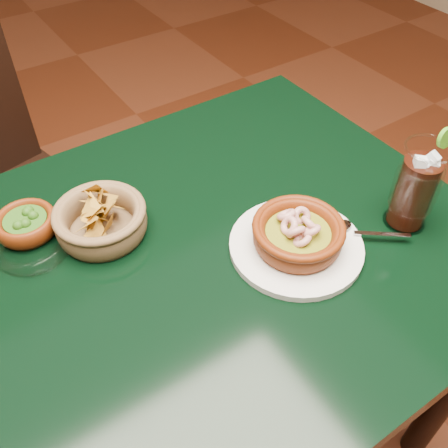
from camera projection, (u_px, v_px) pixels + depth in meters
dining_table at (152, 312)px, 0.88m from camera, size 1.20×0.80×0.75m
shrimp_plate at (298, 237)px, 0.84m from camera, size 0.29×0.23×0.08m
chip_basket at (101, 220)px, 0.86m from camera, size 0.19×0.19×0.11m
guacamole_ramekin at (26, 224)px, 0.87m from camera, size 0.13×0.13×0.04m
cola_drink at (416, 188)px, 0.85m from camera, size 0.16×0.16×0.19m
glass_ashtray at (32, 246)px, 0.84m from camera, size 0.14×0.14×0.03m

